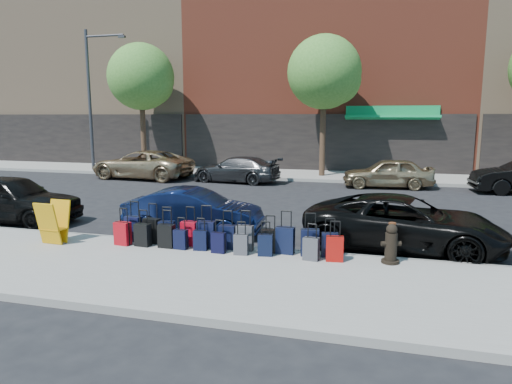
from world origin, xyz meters
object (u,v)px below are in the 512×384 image
(tree_center, at_px, (327,74))
(fire_hydrant, at_px, (391,245))
(car_near_1, at_px, (194,212))
(car_far_0, at_px, (142,164))
(car_near_2, at_px, (404,223))
(tree_left, at_px, (143,79))
(streetlight, at_px, (92,92))
(car_near_0, at_px, (10,198))
(car_far_1, at_px, (236,169))
(suitcase_front_5, at_px, (227,237))
(bollard, at_px, (392,241))
(display_rack, at_px, (53,223))
(car_far_2, at_px, (388,173))

(tree_center, relative_size, fire_hydrant, 8.49)
(car_near_1, relative_size, car_far_0, 0.71)
(tree_center, xyz_separation_m, car_near_2, (3.44, -12.72, -4.74))
(tree_left, distance_m, streetlight, 3.11)
(tree_center, xyz_separation_m, car_far_0, (-9.34, -2.63, -4.66))
(car_near_0, height_order, car_far_1, car_near_0)
(streetlight, relative_size, fire_hydrant, 9.35)
(suitcase_front_5, bearing_deg, car_near_2, 17.53)
(car_near_1, bearing_deg, car_near_0, 88.19)
(tree_center, distance_m, car_far_1, 6.82)
(tree_left, xyz_separation_m, car_near_0, (2.26, -12.83, -4.66))
(fire_hydrant, relative_size, bollard, 1.01)
(car_far_0, bearing_deg, streetlight, -110.62)
(display_rack, xyz_separation_m, car_near_2, (8.37, 2.25, 0.00))
(bollard, height_order, car_near_1, car_near_1)
(fire_hydrant, height_order, car_near_1, car_near_1)
(tree_left, xyz_separation_m, fire_hydrant, (13.61, -14.40, -4.87))
(tree_left, bearing_deg, fire_hydrant, -46.62)
(suitcase_front_5, relative_size, fire_hydrant, 1.07)
(car_near_1, relative_size, car_far_1, 0.86)
(bollard, bearing_deg, suitcase_front_5, -178.66)
(car_near_2, distance_m, car_far_2, 10.19)
(suitcase_front_5, relative_size, car_far_2, 0.23)
(display_rack, bearing_deg, car_near_0, 150.45)
(bollard, xyz_separation_m, car_far_2, (0.08, 11.69, 0.11))
(bollard, bearing_deg, car_near_1, 163.49)
(car_near_2, distance_m, car_far_0, 16.28)
(car_near_2, relative_size, car_far_2, 1.19)
(suitcase_front_5, bearing_deg, tree_center, 83.62)
(car_near_0, bearing_deg, car_far_0, 4.42)
(display_rack, bearing_deg, fire_hydrant, 7.36)
(car_near_1, xyz_separation_m, car_far_0, (-7.17, 10.02, 0.12))
(fire_hydrant, distance_m, car_far_0, 17.13)
(streetlight, height_order, suitcase_front_5, streetlight)
(fire_hydrant, relative_size, display_rack, 0.81)
(car_near_2, bearing_deg, display_rack, 112.68)
(fire_hydrant, relative_size, car_far_0, 0.16)
(streetlight, bearing_deg, car_near_1, -46.68)
(car_far_2, bearing_deg, car_far_1, -94.39)
(fire_hydrant, distance_m, car_near_0, 11.45)
(tree_left, height_order, bollard, tree_left)
(car_far_0, bearing_deg, bollard, 51.67)
(bollard, bearing_deg, car_near_0, 173.02)
(tree_left, height_order, car_far_1, tree_left)
(tree_left, distance_m, display_rack, 16.66)
(streetlight, distance_m, display_rack, 17.09)
(fire_hydrant, distance_m, car_near_2, 1.72)
(car_near_1, bearing_deg, tree_left, 29.88)
(tree_left, relative_size, fire_hydrant, 8.49)
(tree_center, xyz_separation_m, bollard, (3.12, -14.22, -4.82))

